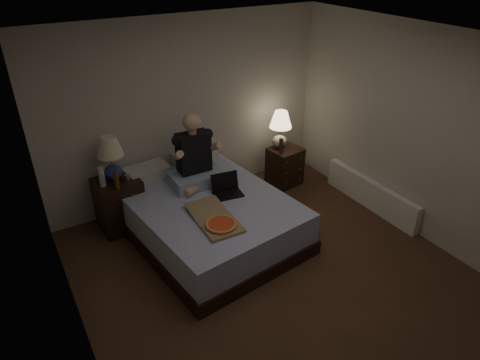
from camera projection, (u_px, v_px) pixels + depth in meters
floor at (282, 283)px, 4.65m from camera, size 4.00×4.50×0.00m
ceiling at (297, 48)px, 3.42m from camera, size 4.00×4.50×0.00m
wall_back at (188, 111)px, 5.72m from camera, size 4.00×0.00×2.50m
wall_left at (70, 253)px, 3.15m from camera, size 0.00×4.50×2.50m
wall_right at (428, 139)px, 4.93m from camera, size 0.00×4.50×2.50m
bed at (207, 216)px, 5.28m from camera, size 1.89×2.37×0.55m
nightstand_left at (120, 204)px, 5.40m from camera, size 0.56×0.51×0.69m
nightstand_right at (285, 166)px, 6.42m from camera, size 0.49×0.45×0.58m
lamp_left at (111, 158)px, 5.13m from camera, size 0.39×0.39×0.56m
lamp_right at (280, 130)px, 6.18m from camera, size 0.38×0.38×0.56m
water_bottle at (102, 177)px, 5.05m from camera, size 0.07×0.07×0.25m
soda_can at (127, 178)px, 5.18m from camera, size 0.07×0.07×0.10m
beer_bottle_left at (116, 180)px, 5.01m from camera, size 0.06×0.06×0.23m
beer_bottle_right at (281, 145)px, 6.11m from camera, size 0.06×0.06×0.23m
person at (195, 150)px, 5.22m from camera, size 0.67×0.53×0.93m
laptop at (228, 186)px, 5.14m from camera, size 0.38×0.33×0.24m
pizza_box at (221, 225)px, 4.58m from camera, size 0.43×0.77×0.08m
radiator at (370, 194)px, 5.88m from camera, size 0.10×1.60×0.40m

